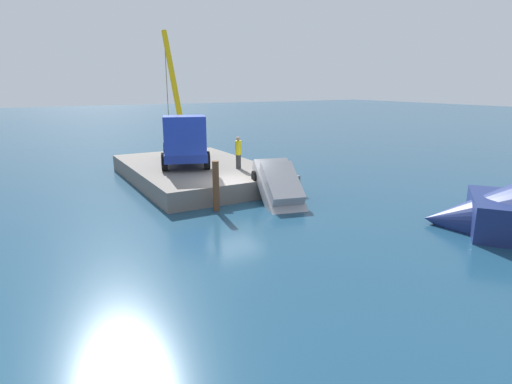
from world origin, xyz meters
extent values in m
plane|color=navy|center=(0.00, 0.00, 0.00)|extent=(200.00, 200.00, 0.00)
cube|color=slate|center=(-5.15, 0.00, 0.47)|extent=(11.36, 7.05, 0.93)
cube|color=navy|center=(-5.78, -0.34, 1.66)|extent=(6.35, 4.10, 0.45)
cube|color=#1F39AF|center=(-3.76, -1.03, 2.87)|extent=(2.29, 2.62, 1.98)
cylinder|color=black|center=(-3.44, 0.07, 1.43)|extent=(1.04, 0.61, 1.00)
cylinder|color=black|center=(-4.19, -2.10, 1.43)|extent=(1.04, 0.61, 1.00)
cylinder|color=black|center=(-7.37, 1.42, 1.43)|extent=(1.04, 0.61, 1.00)
cylinder|color=black|center=(-8.11, -0.74, 1.43)|extent=(1.04, 0.61, 1.00)
cylinder|color=#E5B20C|center=(-9.43, 0.42, 5.61)|extent=(4.28, 0.74, 6.83)
cube|color=#E5B20C|center=(-7.46, 0.24, 2.13)|extent=(1.00, 1.00, 0.50)
cylinder|color=#4C4C19|center=(-11.39, 0.60, 5.07)|extent=(0.04, 0.04, 7.71)
cylinder|color=#353535|center=(-2.77, 1.66, 1.32)|extent=(0.28, 0.28, 0.77)
cylinder|color=yellow|center=(-2.77, 1.66, 2.10)|extent=(0.34, 0.34, 0.77)
sphere|color=tan|center=(-2.77, 1.66, 2.60)|extent=(0.22, 0.22, 0.22)
cube|color=#99999E|center=(1.75, 1.55, 0.52)|extent=(4.22, 2.62, 2.82)
cube|color=#99999E|center=(1.86, 1.52, 1.09)|extent=(2.58, 2.02, 1.71)
cylinder|color=black|center=(3.02, 2.12, -0.54)|extent=(0.91, 0.43, 0.88)
cylinder|color=black|center=(2.61, 0.45, -0.54)|extent=(0.91, 0.43, 0.88)
cylinder|color=black|center=(0.58, 2.73, 1.08)|extent=(0.91, 0.43, 0.88)
cylinder|color=black|center=(0.16, 1.05, 1.08)|extent=(0.91, 0.43, 0.88)
cone|color=navy|center=(8.14, 6.17, 0.22)|extent=(4.82, 4.90, 3.69)
cylinder|color=brown|center=(1.06, -1.44, 1.12)|extent=(0.29, 0.29, 2.24)
cylinder|color=brown|center=(1.04, 2.05, 0.72)|extent=(0.36, 0.36, 1.43)
camera|label=1|loc=(17.35, -8.71, 5.49)|focal=29.02mm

